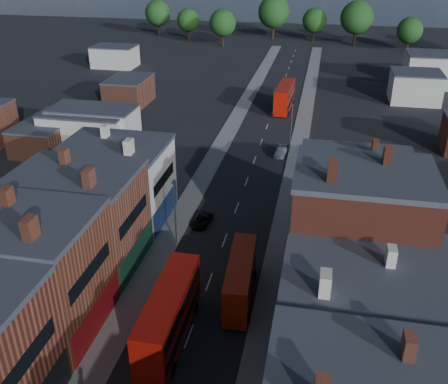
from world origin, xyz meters
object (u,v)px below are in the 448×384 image
at_px(bus_0, 169,314).
at_px(car_2, 202,220).
at_px(car_3, 281,152).
at_px(bus_1, 240,278).
at_px(bus_2, 284,97).

distance_m(bus_0, car_2, 19.91).
distance_m(car_2, car_3, 24.80).
relative_size(bus_0, car_3, 2.90).
bearing_deg(car_2, car_3, 79.02).
xyz_separation_m(bus_0, car_2, (-1.97, 19.69, -2.19)).
bearing_deg(bus_0, bus_1, 52.96).
distance_m(bus_0, bus_2, 67.53).
bearing_deg(bus_1, car_2, 114.68).
bearing_deg(car_2, bus_0, -78.24).
bearing_deg(bus_1, car_3, 85.93).
height_order(bus_0, bus_1, bus_0).
bearing_deg(bus_2, bus_1, -86.13).
relative_size(bus_1, bus_2, 0.84).
distance_m(bus_1, car_3, 36.70).
xyz_separation_m(bus_0, car_3, (5.30, 43.40, -2.15)).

